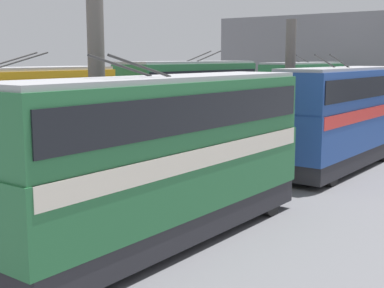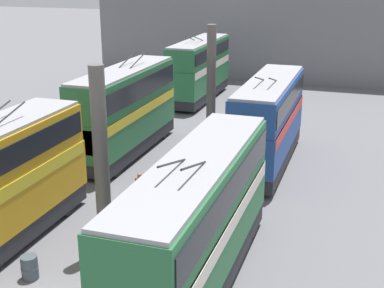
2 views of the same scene
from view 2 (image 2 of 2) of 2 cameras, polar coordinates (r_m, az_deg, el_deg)
The scene contains 10 objects.
depot_back_wall at distance 52.96m, azimuth 8.30°, elevation 11.53°, with size 0.50×36.00×9.46m.
support_column_near at distance 20.68m, azimuth -9.62°, elevation -2.37°, with size 1.06×1.06×7.57m.
support_column_far at distance 33.93m, azimuth 2.05°, elevation 6.07°, with size 1.06×1.06×7.57m.
bus_left_near at distance 18.38m, azimuth 0.57°, elevation -7.74°, with size 11.48×2.54×5.55m.
bus_left_far at distance 30.37m, azimuth 8.17°, elevation 2.80°, with size 10.07×2.54×5.60m.
bus_right_mid at distance 32.18m, azimuth -7.16°, elevation 3.99°, with size 10.20×2.54×5.86m.
bus_right_far at distance 45.54m, azimuth 0.77°, elevation 8.28°, with size 10.25×2.54×5.70m.
person_by_left_row at distance 19.07m, azimuth -8.23°, elevation -13.43°, with size 0.38×0.48×1.71m.
person_aisle_midway at distance 25.65m, azimuth -5.56°, elevation -4.71°, with size 0.47×0.36×1.65m.
oil_drum at distance 20.90m, azimuth -16.93°, elevation -12.48°, with size 0.65×0.65×0.91m.
Camera 2 is at (-12.50, -9.28, 10.91)m, focal length 50.00 mm.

